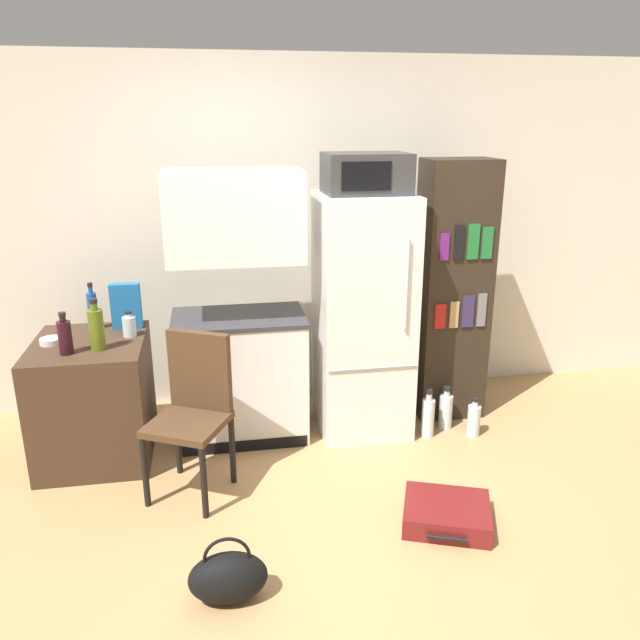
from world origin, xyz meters
TOP-DOWN VIEW (x-y plane):
  - ground_plane at (0.00, 0.00)m, footprint 24.00×24.00m
  - wall_back at (0.20, 2.00)m, footprint 6.40×0.10m
  - side_table at (-1.44, 1.21)m, footprint 0.68×0.77m
  - kitchen_hutch at (-0.50, 1.33)m, footprint 0.87×0.54m
  - refrigerator at (0.33, 1.30)m, footprint 0.61×0.63m
  - microwave at (0.33, 1.30)m, footprint 0.53×0.40m
  - bookshelf at (1.01, 1.43)m, footprint 0.47×0.36m
  - bottle_clear_short at (-1.19, 1.28)m, footprint 0.08×0.08m
  - bottle_olive_oil at (-1.35, 1.06)m, footprint 0.09×0.09m
  - bottle_blue_soda at (-1.44, 1.47)m, footprint 0.06×0.06m
  - bottle_wine_dark at (-1.52, 1.02)m, footprint 0.08×0.08m
  - bowl at (-1.66, 1.22)m, footprint 0.13×0.13m
  - cereal_box at (-1.23, 1.46)m, footprint 0.19×0.07m
  - chair at (-0.80, 0.72)m, footprint 0.54×0.54m
  - suitcase_large_flat at (0.52, 0.11)m, footprint 0.56×0.52m
  - handbag at (-0.66, -0.26)m, footprint 0.36×0.20m
  - water_bottle_front at (1.06, 1.02)m, footprint 0.09×0.09m
  - water_bottle_middle at (0.91, 1.16)m, footprint 0.10×0.10m
  - water_bottle_back at (0.74, 1.06)m, footprint 0.09×0.09m

SIDE VIEW (x-z plane):
  - ground_plane at x=0.00m, z-range 0.00..0.00m
  - suitcase_large_flat at x=0.52m, z-range 0.00..0.12m
  - water_bottle_front at x=1.06m, z-range -0.02..0.26m
  - handbag at x=-0.66m, z-range -0.04..0.29m
  - water_bottle_middle at x=0.91m, z-range -0.02..0.29m
  - water_bottle_back at x=0.74m, z-range -0.03..0.32m
  - side_table at x=-1.44m, z-range 0.00..0.77m
  - chair at x=-0.80m, z-range 0.08..1.02m
  - bowl at x=-1.66m, z-range 0.77..0.81m
  - kitchen_hutch at x=-0.50m, z-range -0.08..1.71m
  - refrigerator at x=0.33m, z-range 0.00..1.64m
  - bottle_clear_short at x=-1.19m, z-range 0.76..0.92m
  - bottle_wine_dark at x=-1.52m, z-range 0.75..1.01m
  - bottle_blue_soda at x=-1.44m, z-range 0.75..1.06m
  - bottle_olive_oil at x=-1.35m, z-range 0.75..1.07m
  - bookshelf at x=1.01m, z-range 0.00..1.84m
  - cereal_box at x=-1.23m, z-range 0.77..1.07m
  - wall_back at x=0.20m, z-range 0.00..2.53m
  - microwave at x=0.33m, z-range 1.64..1.89m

